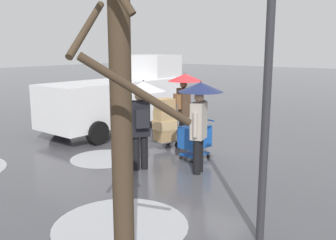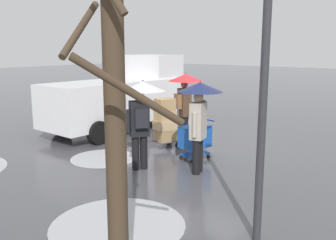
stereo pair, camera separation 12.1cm
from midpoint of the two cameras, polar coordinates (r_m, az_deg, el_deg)
name	(u,v)px [view 2 (the right image)]	position (r m, az deg, el deg)	size (l,w,h in m)	color
ground_plane	(198,148)	(11.08, 4.85, -4.23)	(90.00, 90.00, 0.00)	#4C4C51
slush_patch_under_van	(186,124)	(14.48, 2.99, -0.57)	(1.62, 1.62, 0.01)	#ADAFB5
slush_patch_mid_street	(104,158)	(10.20, -9.34, -5.67)	(1.73, 1.73, 0.01)	#ADAFB5
slush_patch_far_side	(118,225)	(6.55, -7.00, -15.38)	(2.24, 2.24, 0.01)	#ADAFB5
cargo_van_parked_right	(122,97)	(13.37, -6.75, 3.51)	(2.32, 5.40, 2.60)	white
shopping_cart_vendor	(195,138)	(9.89, 4.43, -2.70)	(0.68, 0.90, 1.02)	#1951B2
hand_dolly_boxes	(165,122)	(10.86, -0.10, -0.24)	(0.69, 0.82, 1.45)	#515156
pedestrian_pink_side	(141,105)	(8.87, -3.65, 2.33)	(1.04, 1.04, 2.15)	black
pedestrian_black_side	(185,92)	(11.41, 2.84, 4.27)	(1.04, 1.04, 2.15)	black
pedestrian_white_side	(199,105)	(8.65, 5.12, 2.19)	(1.04, 1.04, 2.15)	black
bare_tree_near	(115,128)	(4.19, -7.22, -1.24)	(1.33, 1.05, 4.13)	#423323
street_lamp	(264,85)	(5.51, 14.84, 5.09)	(0.28, 0.28, 3.86)	#2D2D33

